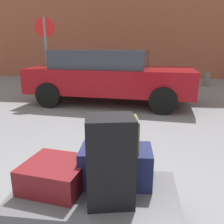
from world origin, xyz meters
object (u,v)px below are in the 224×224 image
(no_parking_sign, at_px, (46,51))
(luggage_cart, at_px, (95,198))
(suitcase_maroon_stacked_top, at_px, (56,174))
(bollard_kerb_near, at_px, (206,79))
(suitcase_black_rear_right, at_px, (110,161))
(duffel_bag_olive_topmost_pile, at_px, (116,134))
(parked_car, at_px, (109,75))
(duffel_bag_navy_front_right, at_px, (116,165))

(no_parking_sign, bearing_deg, luggage_cart, -64.23)
(suitcase_maroon_stacked_top, xyz_separation_m, bollard_kerb_near, (3.27, 7.87, -0.17))
(suitcase_black_rear_right, height_order, duffel_bag_olive_topmost_pile, suitcase_black_rear_right)
(luggage_cart, distance_m, suitcase_maroon_stacked_top, 0.39)
(bollard_kerb_near, height_order, no_parking_sign, no_parking_sign)
(duffel_bag_olive_topmost_pile, distance_m, bollard_kerb_near, 8.23)
(parked_car, xyz_separation_m, no_parking_sign, (-1.61, -0.24, 0.63))
(luggage_cart, height_order, no_parking_sign, no_parking_sign)
(no_parking_sign, bearing_deg, parked_car, 8.64)
(duffel_bag_navy_front_right, height_order, no_parking_sign, no_parking_sign)
(suitcase_maroon_stacked_top, height_order, parked_car, parked_car)
(bollard_kerb_near, bearing_deg, duffel_bag_olive_topmost_pile, -109.68)
(suitcase_black_rear_right, height_order, parked_car, parked_car)
(suitcase_maroon_stacked_top, relative_size, suitcase_black_rear_right, 0.74)
(duffel_bag_olive_topmost_pile, bearing_deg, suitcase_black_rear_right, -100.31)
(suitcase_black_rear_right, xyz_separation_m, parked_car, (-0.65, 4.74, 0.08))
(suitcase_maroon_stacked_top, distance_m, duffel_bag_olive_topmost_pile, 0.62)
(suitcase_black_rear_right, xyz_separation_m, bollard_kerb_near, (2.78, 8.02, -0.40))
(parked_car, bearing_deg, bollard_kerb_near, 43.69)
(luggage_cart, xyz_separation_m, duffel_bag_olive_topmost_pile, (0.16, 0.16, 0.52))
(luggage_cart, xyz_separation_m, bollard_kerb_near, (2.93, 7.90, 0.01))
(duffel_bag_navy_front_right, relative_size, parked_car, 0.14)
(parked_car, bearing_deg, duffel_bag_olive_topmost_pile, -81.51)
(luggage_cart, bearing_deg, bollard_kerb_near, 69.66)
(suitcase_maroon_stacked_top, relative_size, parked_car, 0.11)
(suitcase_maroon_stacked_top, bearing_deg, duffel_bag_olive_topmost_pile, 24.01)
(suitcase_black_rear_right, relative_size, bollard_kerb_near, 1.22)
(suitcase_maroon_stacked_top, relative_size, bollard_kerb_near, 0.90)
(suitcase_maroon_stacked_top, height_order, suitcase_black_rear_right, suitcase_black_rear_right)
(suitcase_black_rear_right, xyz_separation_m, no_parking_sign, (-2.26, 4.50, 0.70))
(luggage_cart, height_order, bollard_kerb_near, bollard_kerb_near)
(suitcase_maroon_stacked_top, distance_m, parked_car, 4.60)
(luggage_cart, relative_size, no_parking_sign, 0.61)
(suitcase_maroon_stacked_top, bearing_deg, suitcase_black_rear_right, -8.02)
(luggage_cart, bearing_deg, no_parking_sign, 115.77)
(luggage_cart, distance_m, suitcase_black_rear_right, 0.46)
(parked_car, bearing_deg, no_parking_sign, -171.36)
(bollard_kerb_near, relative_size, no_parking_sign, 0.25)
(duffel_bag_navy_front_right, xyz_separation_m, bollard_kerb_near, (2.77, 7.74, -0.22))
(duffel_bag_olive_topmost_pile, relative_size, parked_car, 0.08)
(duffel_bag_navy_front_right, bearing_deg, suitcase_maroon_stacked_top, -167.81)
(duffel_bag_olive_topmost_pile, height_order, no_parking_sign, no_parking_sign)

